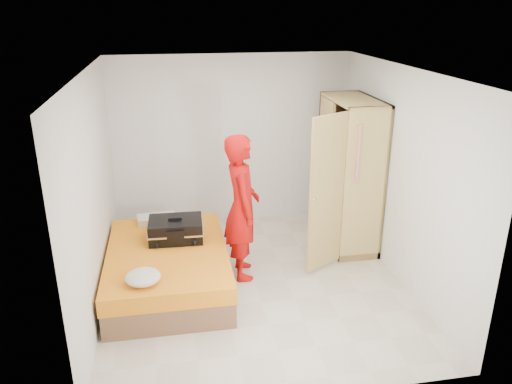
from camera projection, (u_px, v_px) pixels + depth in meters
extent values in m
plane|color=beige|center=(255.00, 283.00, 6.23)|extent=(4.00, 4.00, 0.00)
plane|color=white|center=(254.00, 70.00, 5.31)|extent=(4.00, 4.00, 0.00)
cube|color=white|center=(232.00, 141.00, 7.61)|extent=(3.60, 0.02, 2.60)
cube|color=white|center=(298.00, 270.00, 3.93)|extent=(3.60, 0.02, 2.60)
cube|color=white|center=(93.00, 195.00, 5.47)|extent=(0.02, 4.00, 2.60)
cube|color=white|center=(400.00, 176.00, 6.06)|extent=(0.02, 4.00, 2.60)
cube|color=brown|center=(169.00, 275.00, 6.10)|extent=(1.40, 2.00, 0.30)
cube|color=orange|center=(167.00, 257.00, 6.01)|extent=(1.42, 2.02, 0.20)
cube|color=tan|center=(368.00, 173.00, 6.98)|extent=(0.04, 1.20, 2.10)
cube|color=tan|center=(365.00, 188.00, 6.40)|extent=(0.58, 0.04, 2.10)
cube|color=tan|center=(336.00, 162.00, 7.47)|extent=(0.58, 0.04, 2.10)
cube|color=tan|center=(355.00, 100.00, 6.57)|extent=(0.58, 1.20, 0.04)
cube|color=#B5824D|center=(345.00, 238.00, 7.29)|extent=(0.58, 1.20, 0.10)
cube|color=tan|center=(324.00, 168.00, 7.16)|extent=(0.04, 0.59, 2.00)
cube|color=tan|center=(327.00, 194.00, 6.20)|extent=(0.54, 0.32, 2.00)
cylinder|color=#B2B2B7|center=(354.00, 112.00, 6.62)|extent=(0.02, 1.10, 0.02)
imported|color=red|center=(242.00, 207.00, 6.13)|extent=(0.45, 0.68, 1.84)
cube|color=black|center=(176.00, 229.00, 6.21)|extent=(0.67, 0.49, 0.26)
cube|color=black|center=(175.00, 219.00, 6.16)|extent=(0.17, 0.05, 0.03)
ellipsoid|color=white|center=(143.00, 277.00, 5.25)|extent=(0.37, 0.37, 0.14)
cube|color=white|center=(157.00, 219.00, 6.72)|extent=(0.53, 0.31, 0.09)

